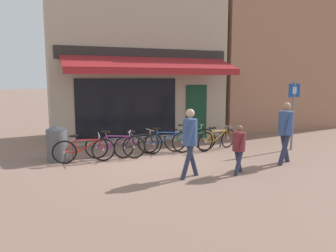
{
  "coord_description": "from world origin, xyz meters",
  "views": [
    {
      "loc": [
        -2.84,
        -8.8,
        2.31
      ],
      "look_at": [
        0.42,
        -0.56,
        1.05
      ],
      "focal_mm": 35.0,
      "sensor_mm": 36.0,
      "label": 1
    }
  ],
  "objects_px": {
    "bicycle_purple": "(115,146)",
    "pedestrian_second_adult": "(286,127)",
    "pedestrian_child": "(239,145)",
    "litter_bin": "(57,143)",
    "bicycle_blue": "(165,142)",
    "parking_sign": "(293,108)",
    "bicycle_orange": "(217,139)",
    "pedestrian_adult": "(190,136)",
    "bicycle_green": "(190,139)",
    "bicycle_red": "(84,150)",
    "bicycle_black": "(139,145)"
  },
  "relations": [
    {
      "from": "bicycle_black",
      "to": "bicycle_orange",
      "type": "height_order",
      "value": "bicycle_orange"
    },
    {
      "from": "bicycle_black",
      "to": "parking_sign",
      "type": "bearing_deg",
      "value": -20.65
    },
    {
      "from": "bicycle_green",
      "to": "pedestrian_second_adult",
      "type": "xyz_separation_m",
      "value": [
        1.74,
        -2.42,
        0.64
      ]
    },
    {
      "from": "bicycle_orange",
      "to": "pedestrian_adult",
      "type": "bearing_deg",
      "value": -147.47
    },
    {
      "from": "bicycle_red",
      "to": "bicycle_blue",
      "type": "xyz_separation_m",
      "value": [
        2.55,
        0.31,
        0.0
      ]
    },
    {
      "from": "bicycle_red",
      "to": "bicycle_orange",
      "type": "relative_size",
      "value": 1.02
    },
    {
      "from": "pedestrian_child",
      "to": "litter_bin",
      "type": "bearing_deg",
      "value": 132.42
    },
    {
      "from": "bicycle_purple",
      "to": "litter_bin",
      "type": "xyz_separation_m",
      "value": [
        -1.6,
        0.31,
        0.15
      ]
    },
    {
      "from": "litter_bin",
      "to": "bicycle_orange",
      "type": "bearing_deg",
      "value": -4.28
    },
    {
      "from": "bicycle_black",
      "to": "bicycle_purple",
      "type": "bearing_deg",
      "value": 172.13
    },
    {
      "from": "bicycle_black",
      "to": "parking_sign",
      "type": "relative_size",
      "value": 0.73
    },
    {
      "from": "bicycle_green",
      "to": "pedestrian_adult",
      "type": "relative_size",
      "value": 1.04
    },
    {
      "from": "bicycle_orange",
      "to": "parking_sign",
      "type": "height_order",
      "value": "parking_sign"
    },
    {
      "from": "bicycle_purple",
      "to": "litter_bin",
      "type": "distance_m",
      "value": 1.64
    },
    {
      "from": "bicycle_purple",
      "to": "bicycle_black",
      "type": "xyz_separation_m",
      "value": [
        0.73,
        0.02,
        -0.01
      ]
    },
    {
      "from": "bicycle_black",
      "to": "bicycle_blue",
      "type": "relative_size",
      "value": 0.95
    },
    {
      "from": "bicycle_red",
      "to": "bicycle_blue",
      "type": "relative_size",
      "value": 1.01
    },
    {
      "from": "bicycle_purple",
      "to": "pedestrian_second_adult",
      "type": "xyz_separation_m",
      "value": [
        4.24,
        -2.29,
        0.66
      ]
    },
    {
      "from": "bicycle_purple",
      "to": "bicycle_orange",
      "type": "relative_size",
      "value": 1.01
    },
    {
      "from": "bicycle_black",
      "to": "bicycle_green",
      "type": "xyz_separation_m",
      "value": [
        1.76,
        0.11,
        0.03
      ]
    },
    {
      "from": "pedestrian_child",
      "to": "parking_sign",
      "type": "height_order",
      "value": "parking_sign"
    },
    {
      "from": "bicycle_green",
      "to": "pedestrian_second_adult",
      "type": "distance_m",
      "value": 3.05
    },
    {
      "from": "bicycle_purple",
      "to": "bicycle_green",
      "type": "xyz_separation_m",
      "value": [
        2.5,
        0.13,
        0.02
      ]
    },
    {
      "from": "bicycle_red",
      "to": "bicycle_orange",
      "type": "distance_m",
      "value": 4.31
    },
    {
      "from": "pedestrian_adult",
      "to": "litter_bin",
      "type": "bearing_deg",
      "value": 135.2
    },
    {
      "from": "bicycle_red",
      "to": "pedestrian_child",
      "type": "bearing_deg",
      "value": -31.9
    },
    {
      "from": "pedestrian_child",
      "to": "litter_bin",
      "type": "relative_size",
      "value": 1.2
    },
    {
      "from": "bicycle_green",
      "to": "pedestrian_second_adult",
      "type": "bearing_deg",
      "value": -41.76
    },
    {
      "from": "bicycle_orange",
      "to": "litter_bin",
      "type": "distance_m",
      "value": 5.01
    },
    {
      "from": "bicycle_purple",
      "to": "pedestrian_second_adult",
      "type": "height_order",
      "value": "pedestrian_second_adult"
    },
    {
      "from": "bicycle_red",
      "to": "bicycle_purple",
      "type": "relative_size",
      "value": 1.02
    },
    {
      "from": "bicycle_red",
      "to": "pedestrian_second_adult",
      "type": "distance_m",
      "value": 5.62
    },
    {
      "from": "parking_sign",
      "to": "litter_bin",
      "type": "bearing_deg",
      "value": 170.31
    },
    {
      "from": "bicycle_purple",
      "to": "pedestrian_adult",
      "type": "relative_size",
      "value": 1.02
    },
    {
      "from": "bicycle_black",
      "to": "litter_bin",
      "type": "height_order",
      "value": "litter_bin"
    },
    {
      "from": "bicycle_orange",
      "to": "parking_sign",
      "type": "distance_m",
      "value": 2.68
    },
    {
      "from": "bicycle_purple",
      "to": "bicycle_orange",
      "type": "distance_m",
      "value": 3.39
    },
    {
      "from": "litter_bin",
      "to": "bicycle_blue",
      "type": "bearing_deg",
      "value": -2.67
    },
    {
      "from": "bicycle_black",
      "to": "pedestrian_second_adult",
      "type": "distance_m",
      "value": 4.25
    },
    {
      "from": "bicycle_blue",
      "to": "pedestrian_child",
      "type": "xyz_separation_m",
      "value": [
        0.83,
        -2.85,
        0.37
      ]
    },
    {
      "from": "pedestrian_adult",
      "to": "litter_bin",
      "type": "xyz_separation_m",
      "value": [
        -2.84,
        2.82,
        -0.5
      ]
    },
    {
      "from": "pedestrian_second_adult",
      "to": "pedestrian_adult",
      "type": "bearing_deg",
      "value": -177.43
    },
    {
      "from": "pedestrian_second_adult",
      "to": "litter_bin",
      "type": "height_order",
      "value": "pedestrian_second_adult"
    },
    {
      "from": "litter_bin",
      "to": "parking_sign",
      "type": "bearing_deg",
      "value": -9.69
    },
    {
      "from": "bicycle_purple",
      "to": "pedestrian_child",
      "type": "xyz_separation_m",
      "value": [
        2.47,
        -2.69,
        0.36
      ]
    },
    {
      "from": "bicycle_red",
      "to": "bicycle_black",
      "type": "height_order",
      "value": "bicycle_red"
    },
    {
      "from": "bicycle_orange",
      "to": "bicycle_blue",
      "type": "bearing_deg",
      "value": 156.67
    },
    {
      "from": "bicycle_red",
      "to": "litter_bin",
      "type": "bearing_deg",
      "value": 151.08
    },
    {
      "from": "bicycle_green",
      "to": "pedestrian_second_adult",
      "type": "relative_size",
      "value": 1.0
    },
    {
      "from": "bicycle_black",
      "to": "litter_bin",
      "type": "xyz_separation_m",
      "value": [
        -2.34,
        0.28,
        0.16
      ]
    }
  ]
}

